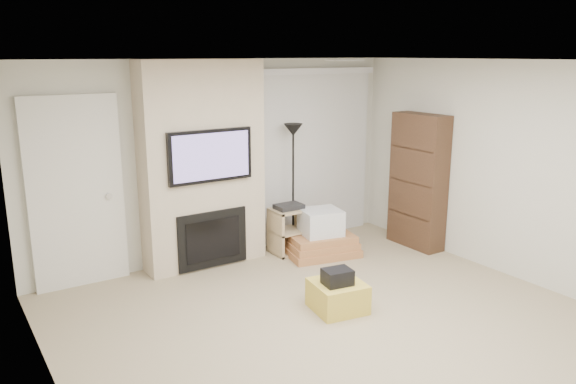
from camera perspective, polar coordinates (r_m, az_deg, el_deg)
floor at (r=5.39m, az=7.22°, el=-14.60°), size 5.00×5.50×0.00m
ceiling at (r=4.74m, az=8.16°, el=13.03°), size 5.00×5.50×0.00m
wall_back at (r=7.17m, az=-6.80°, el=3.27°), size 5.00×0.00×2.50m
wall_left at (r=3.86m, az=-22.07°, el=-7.04°), size 0.00×5.50×2.50m
wall_right at (r=6.78m, az=23.92°, el=1.55°), size 0.00×5.50×2.50m
hvac_vent at (r=5.61m, az=5.82°, el=13.18°), size 0.35×0.18×0.01m
ottoman at (r=5.85m, az=5.06°, el=-10.48°), size 0.57×0.57×0.30m
black_bag at (r=5.72m, az=5.04°, el=-8.58°), size 0.31×0.26×0.16m
fireplace_wall at (r=6.84m, az=-8.63°, el=2.57°), size 1.50×0.47×2.50m
entry_door at (r=6.60m, az=-20.72°, el=-0.21°), size 1.02×0.11×2.14m
vertical_blinds at (r=7.84m, az=2.59°, el=4.43°), size 1.98×0.10×2.37m
floor_lamp at (r=7.33m, az=0.53°, el=4.18°), size 0.25×0.25×1.68m
av_stand at (r=7.36m, az=0.09°, el=-3.62°), size 0.45×0.38×0.66m
box_stack at (r=7.35m, az=3.34°, el=-4.63°), size 1.02×0.85×0.60m
bookshelf at (r=7.70m, az=13.08°, el=1.07°), size 0.30×0.80×1.80m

